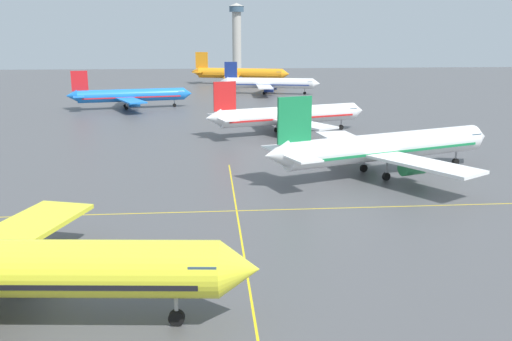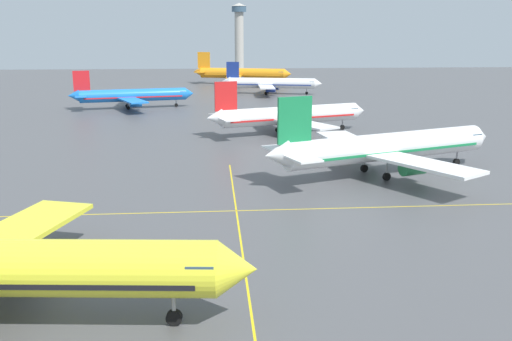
% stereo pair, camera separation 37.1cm
% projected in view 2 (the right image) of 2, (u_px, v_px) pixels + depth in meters
% --- Properties ---
extents(airliner_second_row, '(38.13, 32.66, 12.24)m').
position_uv_depth(airliner_second_row, '(385.00, 147.00, 80.26)').
color(airliner_second_row, white).
rests_on(airliner_second_row, ground).
extents(airliner_third_row, '(35.11, 30.01, 11.18)m').
position_uv_depth(airliner_third_row, '(289.00, 115.00, 113.43)').
color(airliner_third_row, white).
rests_on(airliner_third_row, ground).
extents(airliner_far_left_stand, '(33.68, 28.59, 10.53)m').
position_uv_depth(airliner_far_left_stand, '(132.00, 95.00, 151.37)').
color(airliner_far_left_stand, blue).
rests_on(airliner_far_left_stand, ground).
extents(airliner_far_right_stand, '(33.99, 28.90, 10.66)m').
position_uv_depth(airliner_far_right_stand, '(271.00, 83.00, 187.25)').
color(airliner_far_right_stand, white).
rests_on(airliner_far_right_stand, ground).
extents(airliner_distant_taxiway, '(39.87, 34.04, 12.64)m').
position_uv_depth(airliner_distant_taxiway, '(241.00, 73.00, 222.38)').
color(airliner_distant_taxiway, orange).
rests_on(airliner_distant_taxiway, ground).
extents(taxiway_markings, '(154.96, 85.15, 0.01)m').
position_uv_depth(taxiway_markings, '(247.00, 283.00, 46.29)').
color(taxiway_markings, yellow).
rests_on(taxiway_markings, ground).
extents(control_tower, '(8.82, 8.82, 36.76)m').
position_uv_depth(control_tower, '(239.00, 31.00, 320.28)').
color(control_tower, '#ADA89E').
rests_on(control_tower, ground).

